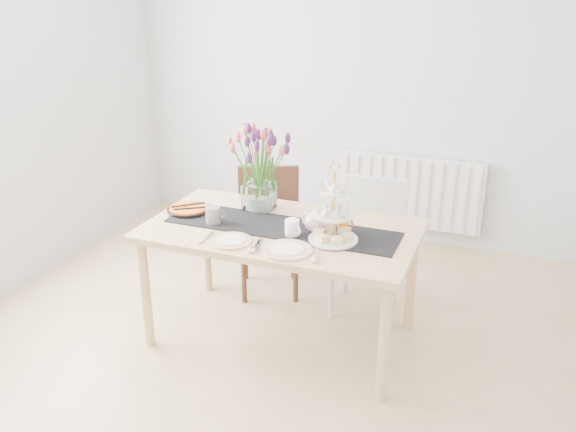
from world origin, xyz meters
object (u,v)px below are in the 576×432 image
(radiator, at_px, (410,192))
(tart_tin, at_px, (189,210))
(plate_left, at_px, (231,241))
(chair_white, at_px, (369,235))
(tulip_vase, at_px, (258,156))
(mug_white, at_px, (292,228))
(mug_grey, at_px, (213,216))
(cream_jug, at_px, (329,226))
(teapot, at_px, (316,222))
(cake_stand, at_px, (334,222))
(dining_table, at_px, (281,239))
(chair_brown, at_px, (269,220))
(mug_orange, at_px, (341,226))
(plate_right, at_px, (287,250))

(radiator, bearing_deg, tart_tin, -121.82)
(plate_left, bearing_deg, chair_white, 57.62)
(tulip_vase, bearing_deg, mug_white, -42.85)
(radiator, distance_m, mug_grey, 2.08)
(cream_jug, xyz_separation_m, plate_left, (-0.48, -0.31, -0.04))
(radiator, height_order, teapot, teapot)
(tart_tin, height_order, mug_white, mug_white)
(radiator, distance_m, tart_tin, 2.08)
(cake_stand, xyz_separation_m, plate_left, (-0.53, -0.22, -0.11))
(cake_stand, xyz_separation_m, mug_white, (-0.24, -0.01, -0.07))
(chair_white, distance_m, tulip_vase, 0.94)
(cream_jug, bearing_deg, cake_stand, -34.62)
(chair_white, bearing_deg, mug_grey, -139.39)
(dining_table, height_order, plate_left, plate_left)
(tulip_vase, height_order, cream_jug, tulip_vase)
(chair_brown, bearing_deg, chair_white, -24.22)
(mug_white, distance_m, mug_orange, 0.29)
(radiator, relative_size, cake_stand, 2.91)
(plate_left, bearing_deg, chair_brown, 99.92)
(radiator, distance_m, chair_white, 1.16)
(dining_table, bearing_deg, teapot, 0.14)
(mug_orange, relative_size, plate_right, 0.37)
(tulip_vase, bearing_deg, chair_white, 31.13)
(radiator, height_order, cream_jug, cream_jug)
(cake_stand, height_order, plate_right, cake_stand)
(tart_tin, relative_size, plate_left, 1.13)
(dining_table, height_order, cream_jug, cream_jug)
(radiator, bearing_deg, tulip_vase, -114.08)
(mug_grey, bearing_deg, teapot, -36.44)
(mug_orange, bearing_deg, tulip_vase, 121.46)
(dining_table, xyz_separation_m, plate_left, (-0.19, -0.29, 0.08))
(tart_tin, relative_size, mug_grey, 2.57)
(cake_stand, height_order, mug_grey, cake_stand)
(chair_white, height_order, mug_grey, chair_white)
(teapot, distance_m, plate_right, 0.31)
(tulip_vase, bearing_deg, plate_left, -83.70)
(cream_jug, height_order, mug_white, mug_white)
(tulip_vase, relative_size, plate_right, 2.32)
(plate_left, xyz_separation_m, plate_right, (0.34, -0.00, 0.00))
(dining_table, bearing_deg, mug_orange, 6.92)
(radiator, relative_size, mug_orange, 11.89)
(radiator, bearing_deg, mug_white, -100.36)
(chair_white, xyz_separation_m, mug_white, (-0.29, -0.71, 0.28))
(mug_grey, bearing_deg, chair_white, -3.28)
(dining_table, xyz_separation_m, tart_tin, (-0.64, 0.02, 0.09))
(chair_white, bearing_deg, radiator, 86.22)
(chair_white, distance_m, mug_grey, 1.10)
(chair_white, xyz_separation_m, mug_grey, (-0.79, -0.71, 0.29))
(chair_white, relative_size, plate_right, 3.22)
(mug_orange, bearing_deg, cake_stand, -136.23)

